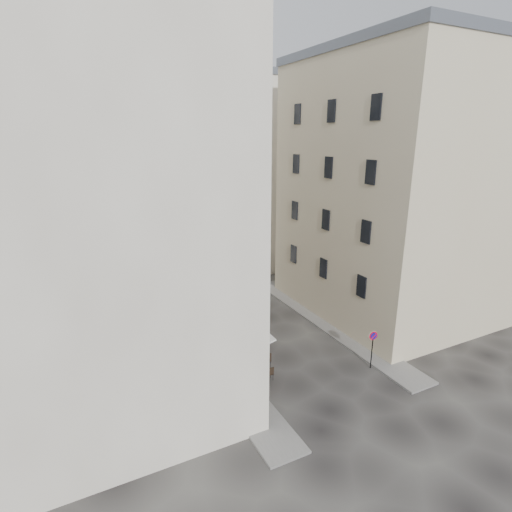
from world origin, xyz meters
TOP-DOWN VIEW (x-y plane):
  - ground at (0.00, 0.00)m, footprint 90.00×90.00m
  - sidewalk_left at (-4.50, 4.00)m, footprint 2.00×22.00m
  - sidewalk_right at (4.50, 3.00)m, footprint 2.00×18.00m
  - building_left at (-10.50, 3.00)m, footprint 12.20×16.20m
  - building_right at (10.50, 3.50)m, footprint 12.20×14.20m
  - building_back at (-1.00, 19.00)m, footprint 18.20×10.20m
  - cafe_storefront at (-4.32, 1.00)m, footprint 1.74×7.30m
  - stone_steps at (0.00, 12.57)m, footprint 9.00×3.15m
  - bollard_near at (-3.25, -1.00)m, footprint 0.12×0.12m
  - bollard_mid at (-3.25, 2.50)m, footprint 0.12×0.12m
  - bollard_far at (-3.25, 6.00)m, footprint 0.12×0.12m
  - no_parking_sign at (3.30, -3.08)m, footprint 0.53×0.15m
  - bistro_table_a at (-2.94, -1.44)m, footprint 1.16×0.54m
  - bistro_table_b at (-2.56, -0.26)m, footprint 1.33×0.62m
  - bistro_table_c at (-3.26, 2.07)m, footprint 1.39×0.65m
  - bistro_table_d at (-2.74, 2.29)m, footprint 1.31×0.62m
  - bistro_table_e at (-3.60, 4.38)m, footprint 1.21×0.57m
  - pedestrian at (-3.06, 1.97)m, footprint 0.67×0.64m

SIDE VIEW (x-z plane):
  - ground at x=0.00m, z-range 0.00..0.00m
  - sidewalk_left at x=-4.50m, z-range 0.00..0.12m
  - sidewalk_right at x=4.50m, z-range 0.00..0.12m
  - stone_steps at x=0.00m, z-range 0.00..0.80m
  - bistro_table_a at x=-2.94m, z-range 0.01..0.82m
  - bistro_table_e at x=-3.60m, z-range 0.01..0.86m
  - bistro_table_d at x=-2.74m, z-range 0.01..0.93m
  - bistro_table_b at x=-2.56m, z-range 0.01..0.94m
  - bistro_table_c at x=-3.26m, z-range 0.01..0.99m
  - bollard_near at x=-3.25m, z-range 0.04..1.02m
  - bollard_mid at x=-3.25m, z-range 0.04..1.02m
  - bollard_far at x=-3.25m, z-range 0.04..1.02m
  - pedestrian at x=-3.06m, z-range 0.00..1.55m
  - no_parking_sign at x=3.30m, z-range 0.49..2.85m
  - cafe_storefront at x=-4.32m, z-range 0.13..3.63m
  - building_right at x=10.50m, z-range 0.01..18.61m
  - building_back at x=-1.00m, z-range 0.01..18.61m
  - building_left at x=-10.50m, z-range 0.01..20.61m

